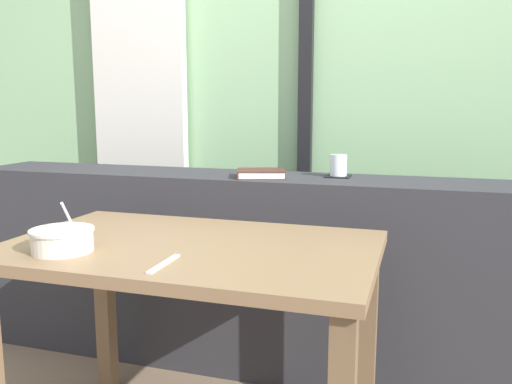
# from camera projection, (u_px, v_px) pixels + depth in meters

# --- Properties ---
(outdoor_backdrop) EXTENTS (4.80, 0.08, 2.80)m
(outdoor_backdrop) POSITION_uv_depth(u_px,v_px,m) (313.00, 55.00, 2.81)
(outdoor_backdrop) COLOR #8EBC89
(outdoor_backdrop) RESTS_ON ground
(curtain_left_panel) EXTENTS (0.56, 0.06, 2.50)m
(curtain_left_panel) POSITION_uv_depth(u_px,v_px,m) (140.00, 85.00, 3.03)
(curtain_left_panel) COLOR silver
(curtain_left_panel) RESTS_ON ground
(window_divider_post) EXTENTS (0.07, 0.05, 2.60)m
(window_divider_post) POSITION_uv_depth(u_px,v_px,m) (306.00, 74.00, 2.76)
(window_divider_post) COLOR black
(window_divider_post) RESTS_ON ground
(dark_console_ledge) EXTENTS (2.80, 0.36, 0.85)m
(dark_console_ledge) POSITION_uv_depth(u_px,v_px,m) (276.00, 274.00, 2.29)
(dark_console_ledge) COLOR #2D2D33
(dark_console_ledge) RESTS_ON ground
(breakfast_table) EXTENTS (1.13, 0.70, 0.72)m
(breakfast_table) POSITION_uv_depth(u_px,v_px,m) (191.00, 279.00, 1.65)
(breakfast_table) COLOR brown
(breakfast_table) RESTS_ON ground
(coaster_square) EXTENTS (0.10, 0.10, 0.00)m
(coaster_square) POSITION_uv_depth(u_px,v_px,m) (338.00, 176.00, 2.20)
(coaster_square) COLOR black
(coaster_square) RESTS_ON dark_console_ledge
(juice_glass) EXTENTS (0.07, 0.07, 0.09)m
(juice_glass) POSITION_uv_depth(u_px,v_px,m) (338.00, 166.00, 2.20)
(juice_glass) COLOR white
(juice_glass) RESTS_ON coaster_square
(closed_book) EXTENTS (0.23, 0.21, 0.03)m
(closed_book) POSITION_uv_depth(u_px,v_px,m) (261.00, 173.00, 2.19)
(closed_book) COLOR #47231E
(closed_book) RESTS_ON dark_console_ledge
(soup_bowl) EXTENTS (0.18, 0.18, 0.15)m
(soup_bowl) POSITION_uv_depth(u_px,v_px,m) (62.00, 240.00, 1.54)
(soup_bowl) COLOR silver
(soup_bowl) RESTS_ON breakfast_table
(fork_utensil) EXTENTS (0.02, 0.17, 0.01)m
(fork_utensil) POSITION_uv_depth(u_px,v_px,m) (164.00, 264.00, 1.41)
(fork_utensil) COLOR silver
(fork_utensil) RESTS_ON breakfast_table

